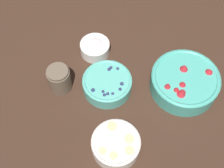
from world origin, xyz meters
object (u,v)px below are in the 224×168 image
Objects in this scene: bowl_strawberries at (185,81)px; jar_chocolate at (60,79)px; bowl_cream at (95,47)px; bowl_blueberries at (107,83)px; bowl_bananas at (116,144)px.

jar_chocolate reaches higher than bowl_strawberries.
bowl_cream is 0.20m from jar_chocolate.
bowl_strawberries is 0.36m from bowl_cream.
bowl_cream is (0.17, -0.04, -0.00)m from bowl_blueberries.
bowl_strawberries is at bearing -118.65° from bowl_blueberries.
bowl_strawberries is at bearing -145.53° from bowl_cream.
jar_chocolate reaches higher than bowl_bananas.
bowl_bananas is (-0.08, 0.33, -0.01)m from bowl_strawberries.
bowl_cream is (0.38, -0.12, -0.00)m from bowl_bananas.
bowl_strawberries reaches higher than bowl_bananas.
jar_chocolate is at bearing 58.07° from bowl_blueberries.
bowl_blueberries is 1.76× the size of jar_chocolate.
bowl_strawberries reaches higher than bowl_cream.
bowl_bananas is 1.57× the size of jar_chocolate.
bowl_strawberries is 0.44m from jar_chocolate.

